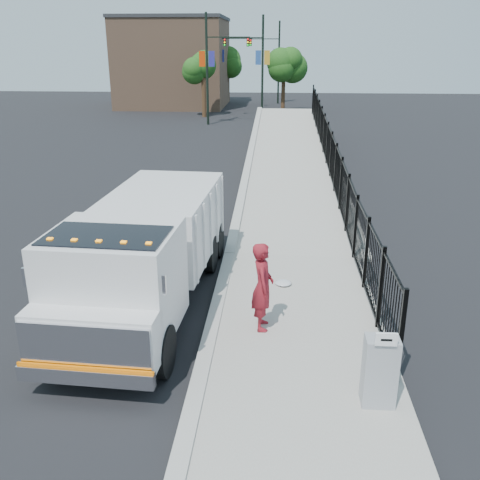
{
  "coord_description": "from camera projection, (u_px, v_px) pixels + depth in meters",
  "views": [
    {
      "loc": [
        1.32,
        -10.34,
        5.85
      ],
      "look_at": [
        0.45,
        2.0,
        1.29
      ],
      "focal_mm": 40.0,
      "sensor_mm": 36.0,
      "label": 1
    }
  ],
  "objects": [
    {
      "name": "arrow_sign",
      "position": [
        386.0,
        339.0,
        8.4
      ],
      "size": [
        0.35,
        0.04,
        0.22
      ],
      "primitive_type": "cube",
      "color": "white",
      "rests_on": "utility_cabinet"
    },
    {
      "name": "tree_2",
      "position": [
        227.0,
        63.0,
        55.81
      ],
      "size": [
        2.85,
        2.85,
        5.42
      ],
      "color": "#382314",
      "rests_on": "ground"
    },
    {
      "name": "truck",
      "position": [
        145.0,
        249.0,
        12.12
      ],
      "size": [
        2.87,
        7.74,
        2.61
      ],
      "rotation": [
        0.0,
        0.0,
        -0.06
      ],
      "color": "black",
      "rests_on": "ground"
    },
    {
      "name": "curb",
      "position": [
        201.0,
        375.0,
        9.89
      ],
      "size": [
        0.3,
        12.0,
        0.16
      ],
      "primitive_type": "cube",
      "color": "#ADAAA3",
      "rests_on": "ground"
    },
    {
      "name": "sidewalk",
      "position": [
        305.0,
        380.0,
        9.77
      ],
      "size": [
        3.55,
        12.0,
        0.12
      ],
      "primitive_type": "cube",
      "color": "#9E998E",
      "rests_on": "ground"
    },
    {
      "name": "building",
      "position": [
        174.0,
        64.0,
        52.19
      ],
      "size": [
        10.0,
        10.0,
        8.0
      ],
      "primitive_type": "cube",
      "color": "#8C664C",
      "rests_on": "ground"
    },
    {
      "name": "ground",
      "position": [
        213.0,
        326.0,
        11.79
      ],
      "size": [
        120.0,
        120.0,
        0.0
      ],
      "primitive_type": "plane",
      "color": "black",
      "rests_on": "ground"
    },
    {
      "name": "utility_cabinet",
      "position": [
        380.0,
        371.0,
        8.86
      ],
      "size": [
        0.55,
        0.4,
        1.25
      ],
      "primitive_type": "cube",
      "color": "gray",
      "rests_on": "sidewalk"
    },
    {
      "name": "light_pole_3",
      "position": [
        276.0,
        59.0,
        54.18
      ],
      "size": [
        3.78,
        0.22,
        8.0
      ],
      "color": "black",
      "rests_on": "ground"
    },
    {
      "name": "light_pole_1",
      "position": [
        259.0,
        63.0,
        43.0
      ],
      "size": [
        3.78,
        0.22,
        8.0
      ],
      "color": "black",
      "rests_on": "ground"
    },
    {
      "name": "worker",
      "position": [
        263.0,
        286.0,
        11.16
      ],
      "size": [
        0.5,
        0.73,
        1.93
      ],
      "primitive_type": "imported",
      "rotation": [
        0.0,
        0.0,
        1.63
      ],
      "color": "maroon",
      "rests_on": "sidewalk"
    },
    {
      "name": "ramp",
      "position": [
        293.0,
        169.0,
        26.63
      ],
      "size": [
        3.95,
        24.06,
        3.19
      ],
      "primitive_type": "cube",
      "rotation": [
        0.06,
        0.0,
        0.0
      ],
      "color": "#9E998E",
      "rests_on": "ground"
    },
    {
      "name": "light_pole_2",
      "position": [
        221.0,
        61.0,
        49.44
      ],
      "size": [
        3.77,
        0.22,
        8.0
      ],
      "color": "black",
      "rests_on": "ground"
    },
    {
      "name": "tree_1",
      "position": [
        284.0,
        67.0,
        47.15
      ],
      "size": [
        2.44,
        2.44,
        5.22
      ],
      "color": "#382314",
      "rests_on": "ground"
    },
    {
      "name": "debris",
      "position": [
        283.0,
        283.0,
        13.5
      ],
      "size": [
        0.41,
        0.41,
        0.1
      ],
      "primitive_type": "ellipsoid",
      "color": "silver",
      "rests_on": "sidewalk"
    },
    {
      "name": "iron_fence",
      "position": [
        330.0,
        169.0,
        22.48
      ],
      "size": [
        0.1,
        28.0,
        1.8
      ],
      "primitive_type": "cube",
      "color": "black",
      "rests_on": "ground"
    },
    {
      "name": "light_pole_0",
      "position": [
        211.0,
        65.0,
        39.63
      ],
      "size": [
        3.77,
        0.22,
        8.0
      ],
      "color": "black",
      "rests_on": "ground"
    },
    {
      "name": "tree_0",
      "position": [
        203.0,
        69.0,
        43.98
      ],
      "size": [
        2.27,
        2.27,
        5.13
      ],
      "color": "#382314",
      "rests_on": "ground"
    }
  ]
}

